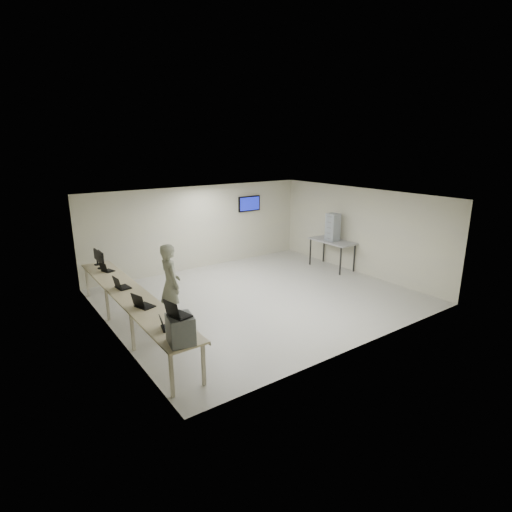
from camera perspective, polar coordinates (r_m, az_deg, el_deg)
room at (r=10.87m, az=0.58°, el=1.18°), size 8.01×7.01×2.81m
workbench at (r=9.44m, az=-17.39°, el=-5.59°), size 0.76×6.00×0.90m
equipment_box at (r=6.92m, az=-10.74°, el=-10.27°), size 0.49×0.54×0.49m
laptop_on_box at (r=6.76m, az=-11.32°, el=-7.93°), size 0.39×0.43×0.29m
laptop_0 at (r=7.53m, az=-12.79°, el=-9.68°), size 0.33×0.36×0.25m
laptop_1 at (r=8.58m, az=-15.99°, el=-6.57°), size 0.42×0.45×0.30m
laptop_2 at (r=9.81m, az=-18.79°, el=-3.98°), size 0.34×0.40×0.29m
laptop_3 at (r=11.21m, az=-20.64°, el=-1.77°), size 0.35×0.38×0.25m
monitor_near at (r=11.49m, az=-21.31°, el=-0.30°), size 0.21×0.47×0.47m
monitor_far at (r=11.88m, az=-21.80°, el=0.03°), size 0.19×0.43×0.43m
soldier at (r=9.54m, az=-12.09°, el=-4.02°), size 0.52×0.75×1.96m
side_table at (r=13.82m, az=10.85°, el=1.91°), size 0.76×1.63×0.98m
storage_bins at (r=13.69m, az=10.91°, el=4.07°), size 0.35×0.39×0.93m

